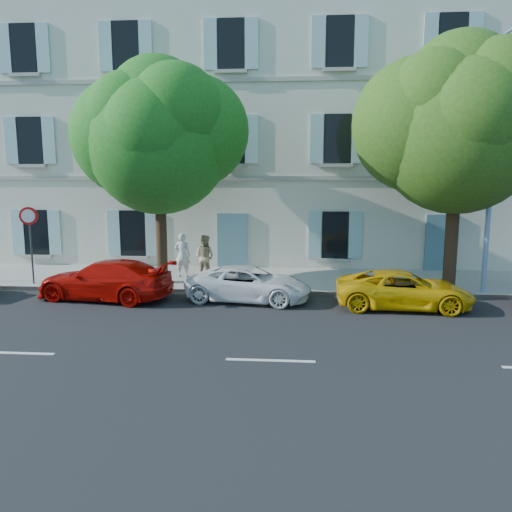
# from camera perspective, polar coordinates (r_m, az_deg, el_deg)

# --- Properties ---
(ground) EXTENTS (90.00, 90.00, 0.00)m
(ground) POSITION_cam_1_polar(r_m,az_deg,el_deg) (15.16, 2.43, -6.47)
(ground) COLOR black
(sidewalk) EXTENTS (36.00, 4.50, 0.15)m
(sidewalk) POSITION_cam_1_polar(r_m,az_deg,el_deg) (19.47, 2.93, -2.75)
(sidewalk) COLOR #A09E96
(sidewalk) RESTS_ON ground
(kerb) EXTENTS (36.00, 0.16, 0.16)m
(kerb) POSITION_cam_1_polar(r_m,az_deg,el_deg) (17.35, 2.72, -4.20)
(kerb) COLOR #9E998E
(kerb) RESTS_ON ground
(building) EXTENTS (28.00, 7.00, 12.00)m
(building) POSITION_cam_1_polar(r_m,az_deg,el_deg) (24.88, 3.44, 13.53)
(building) COLOR beige
(building) RESTS_ON ground
(car_red_coupe) EXTENTS (4.78, 2.55, 1.32)m
(car_red_coupe) POSITION_cam_1_polar(r_m,az_deg,el_deg) (17.36, -16.86, -2.61)
(car_red_coupe) COLOR #B20A05
(car_red_coupe) RESTS_ON ground
(car_white_coupe) EXTENTS (4.31, 2.45, 1.14)m
(car_white_coupe) POSITION_cam_1_polar(r_m,az_deg,el_deg) (16.43, -0.81, -3.19)
(car_white_coupe) COLOR white
(car_white_coupe) RESTS_ON ground
(car_yellow_supercar) EXTENTS (4.26, 2.13, 1.16)m
(car_yellow_supercar) POSITION_cam_1_polar(r_m,az_deg,el_deg) (16.20, 16.54, -3.71)
(car_yellow_supercar) COLOR #D9A409
(car_yellow_supercar) RESTS_ON ground
(tree_left) EXTENTS (5.08, 5.08, 7.88)m
(tree_left) POSITION_cam_1_polar(r_m,az_deg,el_deg) (18.60, -11.06, 12.49)
(tree_left) COLOR #3A2819
(tree_left) RESTS_ON sidewalk
(tree_right) EXTENTS (5.38, 5.38, 8.30)m
(tree_right) POSITION_cam_1_polar(r_m,az_deg,el_deg) (18.36, 22.08, 12.84)
(tree_right) COLOR #3A2819
(tree_right) RESTS_ON sidewalk
(road_sign) EXTENTS (0.65, 0.18, 2.83)m
(road_sign) POSITION_cam_1_polar(r_m,az_deg,el_deg) (19.86, -24.45, 2.86)
(road_sign) COLOR #383A3D
(road_sign) RESTS_ON sidewalk
(street_lamp) EXTENTS (0.26, 1.77, 8.34)m
(street_lamp) POSITION_cam_1_polar(r_m,az_deg,el_deg) (18.26, 25.65, 10.76)
(street_lamp) COLOR #7293BF
(street_lamp) RESTS_ON sidewalk
(pedestrian_a) EXTENTS (0.64, 0.44, 1.72)m
(pedestrian_a) POSITION_cam_1_polar(r_m,az_deg,el_deg) (19.78, -8.41, 0.11)
(pedestrian_a) COLOR silver
(pedestrian_a) RESTS_ON sidewalk
(pedestrian_b) EXTENTS (0.99, 0.87, 1.70)m
(pedestrian_b) POSITION_cam_1_polar(r_m,az_deg,el_deg) (19.27, -5.90, -0.11)
(pedestrian_b) COLOR tan
(pedestrian_b) RESTS_ON sidewalk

